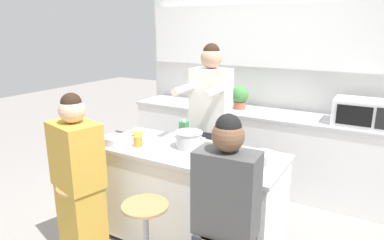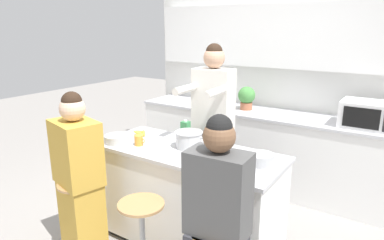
{
  "view_description": "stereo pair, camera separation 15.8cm",
  "coord_description": "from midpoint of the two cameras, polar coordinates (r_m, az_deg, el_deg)",
  "views": [
    {
      "loc": [
        1.41,
        -2.35,
        1.92
      ],
      "look_at": [
        0.0,
        0.07,
        1.16
      ],
      "focal_mm": 32.0,
      "sensor_mm": 36.0,
      "label": 1
    },
    {
      "loc": [
        1.54,
        -2.27,
        1.92
      ],
      "look_at": [
        0.0,
        0.07,
        1.16
      ],
      "focal_mm": 32.0,
      "sensor_mm": 36.0,
      "label": 2
    }
  ],
  "objects": [
    {
      "name": "wall_back",
      "position": [
        4.46,
        14.16,
        9.82
      ],
      "size": [
        3.39,
        0.22,
        2.7
      ],
      "color": "silver",
      "rests_on": "ground_plane"
    },
    {
      "name": "back_counter",
      "position": [
        4.39,
        11.89,
        -4.5
      ],
      "size": [
        3.15,
        0.65,
        0.94
      ],
      "color": "white",
      "rests_on": "ground_plane"
    },
    {
      "name": "kitchen_island",
      "position": [
        3.11,
        0.77,
        -12.87
      ],
      "size": [
        1.65,
        0.69,
        0.91
      ],
      "color": "black",
      "rests_on": "ground_plane"
    },
    {
      "name": "bar_stool_leftmost",
      "position": [
        3.14,
        -16.46,
        -15.54
      ],
      "size": [
        0.38,
        0.38,
        0.69
      ],
      "color": "tan",
      "rests_on": "ground_plane"
    },
    {
      "name": "person_cooking",
      "position": [
        3.41,
        4.77,
        -2.37
      ],
      "size": [
        0.41,
        0.57,
        1.78
      ],
      "rotation": [
        0.0,
        0.0,
        0.05
      ],
      "color": "#383842",
      "rests_on": "ground_plane"
    },
    {
      "name": "person_wrapped_blanket",
      "position": [
        2.98,
        -16.83,
        -9.91
      ],
      "size": [
        0.46,
        0.38,
        1.45
      ],
      "rotation": [
        0.0,
        0.0,
        -0.25
      ],
      "color": "gold",
      "rests_on": "ground_plane"
    },
    {
      "name": "person_seated_near",
      "position": [
        2.26,
        6.3,
        -18.67
      ],
      "size": [
        0.39,
        0.29,
        1.45
      ],
      "rotation": [
        0.0,
        0.0,
        0.06
      ],
      "color": "#333338",
      "rests_on": "ground_plane"
    },
    {
      "name": "cooking_pot",
      "position": [
        2.96,
        1.02,
        -3.29
      ],
      "size": [
        0.33,
        0.24,
        0.14
      ],
      "color": "#B7BABC",
      "rests_on": "kitchen_island"
    },
    {
      "name": "fruit_bowl",
      "position": [
        3.16,
        -11.06,
        -3.1
      ],
      "size": [
        0.22,
        0.22,
        0.07
      ],
      "color": "#B7BABC",
      "rests_on": "kitchen_island"
    },
    {
      "name": "mixing_bowl_steel",
      "position": [
        2.69,
        13.05,
        -6.37
      ],
      "size": [
        0.2,
        0.2,
        0.08
      ],
      "color": "#B7BABC",
      "rests_on": "kitchen_island"
    },
    {
      "name": "coffee_cup_near",
      "position": [
        3.05,
        -7.4,
        -3.38
      ],
      "size": [
        0.11,
        0.08,
        0.09
      ],
      "color": "orange",
      "rests_on": "kitchen_island"
    },
    {
      "name": "coffee_cup_far",
      "position": [
        2.63,
        5.73,
        -6.41
      ],
      "size": [
        0.11,
        0.08,
        0.09
      ],
      "color": "orange",
      "rests_on": "kitchen_island"
    },
    {
      "name": "banana_bunch",
      "position": [
        3.34,
        -7.21,
        -2.14
      ],
      "size": [
        0.16,
        0.11,
        0.05
      ],
      "color": "yellow",
      "rests_on": "kitchen_island"
    },
    {
      "name": "juice_carton",
      "position": [
        3.19,
        0.33,
        -1.68
      ],
      "size": [
        0.07,
        0.07,
        0.18
      ],
      "color": "#38844C",
      "rests_on": "kitchen_island"
    },
    {
      "name": "microwave",
      "position": [
        3.94,
        28.45,
        0.79
      ],
      "size": [
        0.53,
        0.4,
        0.27
      ],
      "color": "white",
      "rests_on": "back_counter"
    },
    {
      "name": "potted_plant",
      "position": [
        4.29,
        10.13,
        3.79
      ],
      "size": [
        0.21,
        0.21,
        0.29
      ],
      "color": "#A86042",
      "rests_on": "back_counter"
    }
  ]
}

